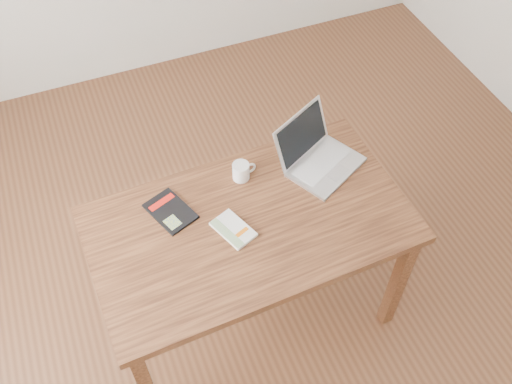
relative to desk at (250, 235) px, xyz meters
name	(u,v)px	position (x,y,z in m)	size (l,w,h in m)	color
room	(261,90)	(0.08, 0.08, 0.69)	(4.04, 4.04, 2.70)	#54311C
desk	(250,235)	(0.00, 0.00, 0.00)	(1.32, 0.78, 0.75)	#502C18
white_guidebook	(233,229)	(-0.08, -0.01, 0.10)	(0.16, 0.20, 0.02)	beige
black_guidebook	(170,211)	(-0.28, 0.17, 0.09)	(0.20, 0.24, 0.01)	black
laptop	(317,155)	(0.39, 0.19, 0.14)	(0.41, 0.40, 0.21)	silver
coffee_mug	(242,171)	(0.05, 0.23, 0.13)	(0.11, 0.07, 0.08)	white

